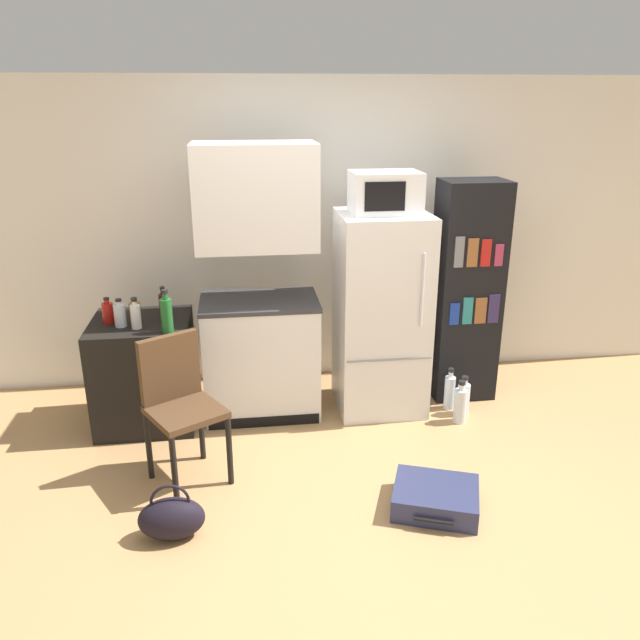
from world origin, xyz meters
TOP-DOWN VIEW (x-y plane):
  - ground_plane at (0.00, 0.00)m, footprint 24.00×24.00m
  - wall_back at (0.20, 2.00)m, footprint 6.40×0.10m
  - side_table at (-1.34, 1.27)m, footprint 0.69×0.66m
  - kitchen_hutch at (-0.50, 1.33)m, footprint 0.85×0.56m
  - refrigerator at (0.40, 1.29)m, footprint 0.64×0.64m
  - microwave at (0.40, 1.29)m, footprint 0.48×0.36m
  - bookshelf at (1.09, 1.42)m, footprint 0.48×0.38m
  - bottle_amber_beer at (-1.37, 1.26)m, footprint 0.08×0.08m
  - bottle_ketchup_red at (-1.55, 1.26)m, footprint 0.08×0.08m
  - bottle_milk_white at (-1.34, 1.13)m, footprint 0.07×0.07m
  - bottle_wine_dark at (-1.17, 1.25)m, footprint 0.06×0.06m
  - bottle_green_tall at (-1.12, 1.02)m, footprint 0.08×0.08m
  - bottle_clear_short at (-1.45, 1.18)m, footprint 0.08×0.08m
  - chair at (-1.03, 0.51)m, footprint 0.55×0.55m
  - suitcase_large_flat at (0.45, -0.03)m, footprint 0.59×0.54m
  - handbag at (-1.05, -0.09)m, footprint 0.36×0.20m
  - water_bottle_front at (1.00, 1.06)m, footprint 0.09×0.09m
  - water_bottle_middle at (0.93, 0.94)m, footprint 0.09×0.09m
  - water_bottle_back at (0.92, 1.15)m, footprint 0.08×0.08m

SIDE VIEW (x-z plane):
  - ground_plane at x=0.00m, z-range 0.00..0.00m
  - suitcase_large_flat at x=0.45m, z-range 0.00..0.14m
  - handbag at x=-1.05m, z-range -0.04..0.29m
  - water_bottle_front at x=1.00m, z-range -0.02..0.28m
  - water_bottle_middle at x=0.93m, z-range -0.03..0.30m
  - water_bottle_back at x=0.92m, z-range -0.03..0.31m
  - side_table at x=-1.34m, z-range 0.00..0.78m
  - chair at x=-1.03m, z-range 0.09..1.01m
  - refrigerator at x=0.40m, z-range 0.00..1.50m
  - bookshelf at x=1.09m, z-range 0.00..1.70m
  - bottle_amber_beer at x=-1.37m, z-range 0.77..0.94m
  - bottle_ketchup_red at x=-1.55m, z-range 0.77..0.95m
  - bottle_clear_short at x=-1.45m, z-range 0.77..0.96m
  - bottle_milk_white at x=-1.34m, z-range 0.76..0.97m
  - bottle_wine_dark at x=-1.17m, z-range 0.76..1.01m
  - bottle_green_tall at x=-1.12m, z-range 0.76..1.05m
  - kitchen_hutch at x=-0.50m, z-range -0.07..1.91m
  - wall_back at x=0.20m, z-range 0.00..2.43m
  - microwave at x=0.40m, z-range 1.50..1.78m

